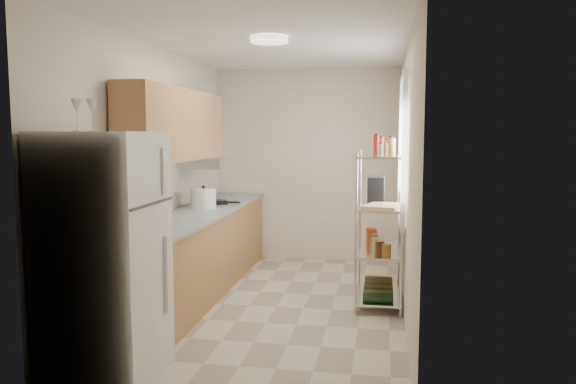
{
  "coord_description": "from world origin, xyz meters",
  "views": [
    {
      "loc": [
        1.03,
        -5.37,
        1.73
      ],
      "look_at": [
        0.08,
        0.25,
        1.13
      ],
      "focal_mm": 35.0,
      "sensor_mm": 36.0,
      "label": 1
    }
  ],
  "objects_px": {
    "espresso_machine": "(376,189)",
    "refrigerator": "(105,257)",
    "rice_cooker": "(204,198)",
    "cutting_board": "(384,206)",
    "frying_pan_large": "(203,204)"
  },
  "relations": [
    {
      "from": "espresso_machine",
      "to": "refrigerator",
      "type": "bearing_deg",
      "value": -126.97
    },
    {
      "from": "refrigerator",
      "to": "espresso_machine",
      "type": "xyz_separation_m",
      "value": [
        1.84,
        2.26,
        0.29
      ]
    },
    {
      "from": "rice_cooker",
      "to": "cutting_board",
      "type": "bearing_deg",
      "value": -13.16
    },
    {
      "from": "refrigerator",
      "to": "cutting_board",
      "type": "distance_m",
      "value": 2.71
    },
    {
      "from": "frying_pan_large",
      "to": "espresso_machine",
      "type": "xyz_separation_m",
      "value": [
        1.97,
        -0.33,
        0.24
      ]
    },
    {
      "from": "cutting_board",
      "to": "rice_cooker",
      "type": "bearing_deg",
      "value": 166.84
    },
    {
      "from": "refrigerator",
      "to": "rice_cooker",
      "type": "xyz_separation_m",
      "value": [
        -0.06,
        2.37,
        0.14
      ]
    },
    {
      "from": "rice_cooker",
      "to": "frying_pan_large",
      "type": "bearing_deg",
      "value": 108.95
    },
    {
      "from": "cutting_board",
      "to": "espresso_machine",
      "type": "xyz_separation_m",
      "value": [
        -0.08,
        0.35,
        0.13
      ]
    },
    {
      "from": "rice_cooker",
      "to": "espresso_machine",
      "type": "height_order",
      "value": "espresso_machine"
    },
    {
      "from": "cutting_board",
      "to": "espresso_machine",
      "type": "bearing_deg",
      "value": 103.2
    },
    {
      "from": "refrigerator",
      "to": "espresso_machine",
      "type": "distance_m",
      "value": 2.92
    },
    {
      "from": "refrigerator",
      "to": "espresso_machine",
      "type": "relative_size",
      "value": 5.95
    },
    {
      "from": "rice_cooker",
      "to": "espresso_machine",
      "type": "bearing_deg",
      "value": -3.49
    },
    {
      "from": "rice_cooker",
      "to": "cutting_board",
      "type": "distance_m",
      "value": 2.03
    }
  ]
}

